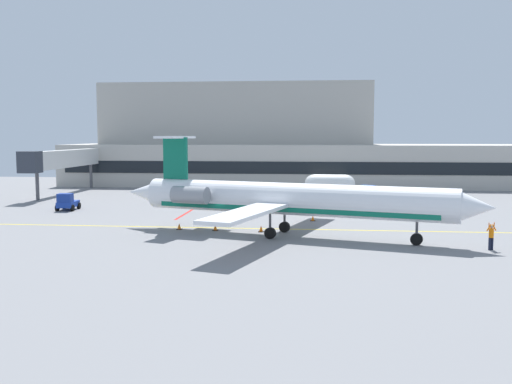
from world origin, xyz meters
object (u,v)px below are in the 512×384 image
(pushback_tractor, at_px, (432,197))
(fuel_tank, at_px, (330,184))
(belt_loader, at_px, (372,196))
(regional_jet, at_px, (287,199))
(baggage_tug, at_px, (67,202))
(marshaller, at_px, (491,236))

(pushback_tractor, distance_m, fuel_tank, 14.75)
(belt_loader, bearing_deg, regional_jet, -111.66)
(baggage_tug, xyz_separation_m, belt_loader, (33.60, 8.67, 0.15))
(regional_jet, distance_m, pushback_tractor, 28.97)
(belt_loader, distance_m, fuel_tank, 11.24)
(baggage_tug, height_order, marshaller, marshaller)
(fuel_tank, bearing_deg, regional_jet, -97.23)
(regional_jet, distance_m, belt_loader, 24.21)
(pushback_tractor, bearing_deg, belt_loader, -167.69)
(regional_jet, xyz_separation_m, baggage_tug, (-24.70, 13.75, -2.15))
(baggage_tug, distance_m, pushback_tractor, 42.06)
(belt_loader, bearing_deg, fuel_tank, 115.12)
(fuel_tank, distance_m, marshaller, 38.35)
(belt_loader, height_order, fuel_tank, fuel_tank)
(belt_loader, xyz_separation_m, marshaller, (5.94, -26.66, 0.01))
(pushback_tractor, bearing_deg, marshaller, -92.53)
(baggage_tug, relative_size, fuel_tank, 0.44)
(regional_jet, distance_m, marshaller, 15.57)
(regional_jet, xyz_separation_m, belt_loader, (8.90, 22.42, -2.01))
(pushback_tractor, height_order, belt_loader, belt_loader)
(marshaller, bearing_deg, belt_loader, 102.57)
(baggage_tug, relative_size, marshaller, 1.51)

